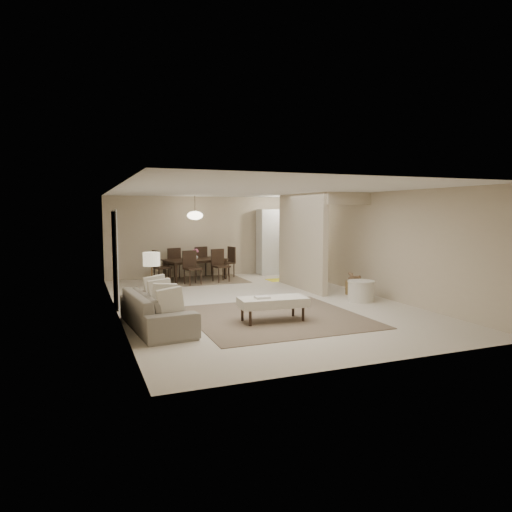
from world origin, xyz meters
name	(u,v)px	position (x,y,z in m)	size (l,w,h in m)	color
floor	(255,302)	(0.00, 0.00, 0.00)	(9.00, 9.00, 0.00)	beige
ceiling	(255,190)	(0.00, 0.00, 2.50)	(9.00, 9.00, 0.00)	white
back_wall	(203,237)	(0.00, 4.50, 1.25)	(6.00, 6.00, 0.00)	#C1B092
left_wall	(115,251)	(-3.00, 0.00, 1.25)	(9.00, 9.00, 0.00)	#C1B092
right_wall	(368,243)	(3.00, 0.00, 1.25)	(9.00, 9.00, 0.00)	#C1B092
partition	(302,242)	(1.80, 1.25, 1.25)	(0.15, 2.50, 2.50)	#C1B092
doorway	(115,260)	(-2.97, 0.60, 1.02)	(0.04, 0.90, 2.04)	black
pantry_cabinet	(276,242)	(2.35, 4.15, 1.05)	(1.20, 0.55, 2.10)	silver
flush_light	(287,198)	(2.30, 3.20, 2.46)	(0.44, 0.44, 0.05)	white
living_rug	(276,317)	(-0.16, -1.52, 0.01)	(3.20, 3.20, 0.01)	brown
sofa	(157,310)	(-2.45, -1.52, 0.32)	(0.85, 2.18, 0.64)	gray
ottoman_bench	(273,302)	(-0.36, -1.82, 0.36)	(1.30, 0.68, 0.45)	beige
side_table	(152,305)	(-2.40, -0.71, 0.25)	(0.46, 0.46, 0.51)	black
table_lamp	(152,263)	(-2.40, -0.71, 1.07)	(0.32, 0.32, 0.76)	#4C3520
round_pouf	(361,291)	(2.27, -0.80, 0.23)	(0.60, 0.60, 0.47)	beige
wicker_basket	(353,288)	(2.60, 0.00, 0.16)	(0.39, 0.39, 0.33)	olive
dining_rug	(196,280)	(-0.45, 3.70, 0.01)	(2.80, 2.10, 0.01)	brown
dining_table	(196,270)	(-0.45, 3.70, 0.31)	(1.79, 1.00, 0.63)	black
dining_chairs	(196,264)	(-0.45, 3.70, 0.47)	(2.57, 2.09, 0.95)	black
vase	(196,256)	(-0.45, 3.70, 0.71)	(0.16, 0.16, 0.17)	silver
yellow_mat	(283,280)	(1.98, 2.82, 0.01)	(0.92, 0.56, 0.01)	yellow
pendant_light	(195,215)	(-0.45, 3.70, 1.92)	(0.46, 0.46, 0.71)	#4C3520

